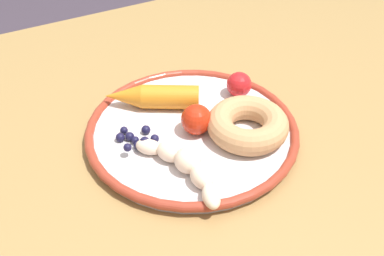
{
  "coord_description": "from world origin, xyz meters",
  "views": [
    {
      "loc": [
        -0.26,
        -0.37,
        1.11
      ],
      "look_at": [
        -0.04,
        0.01,
        0.75
      ],
      "focal_mm": 39.56,
      "sensor_mm": 36.0,
      "label": 1
    }
  ],
  "objects_px": {
    "carrot_orange": "(152,97)",
    "donut": "(248,124)",
    "dining_table": "(220,171)",
    "tomato_near": "(196,119)",
    "banana": "(184,164)",
    "blueberry_pile": "(137,138)",
    "plate": "(192,130)",
    "tomato_mid": "(239,84)"
  },
  "relations": [
    {
      "from": "dining_table",
      "to": "blueberry_pile",
      "type": "xyz_separation_m",
      "value": [
        -0.12,
        0.02,
        0.1
      ]
    },
    {
      "from": "banana",
      "to": "carrot_orange",
      "type": "bearing_deg",
      "value": 80.4
    },
    {
      "from": "carrot_orange",
      "to": "donut",
      "type": "xyz_separation_m",
      "value": [
        0.08,
        -0.12,
        -0.0
      ]
    },
    {
      "from": "tomato_near",
      "to": "tomato_mid",
      "type": "distance_m",
      "value": 0.1
    },
    {
      "from": "tomato_mid",
      "to": "donut",
      "type": "bearing_deg",
      "value": -117.31
    },
    {
      "from": "dining_table",
      "to": "plate",
      "type": "bearing_deg",
      "value": 168.54
    },
    {
      "from": "blueberry_pile",
      "to": "tomato_mid",
      "type": "height_order",
      "value": "tomato_mid"
    },
    {
      "from": "dining_table",
      "to": "carrot_orange",
      "type": "xyz_separation_m",
      "value": [
        -0.07,
        0.08,
        0.11
      ]
    },
    {
      "from": "carrot_orange",
      "to": "banana",
      "type": "bearing_deg",
      "value": -99.6
    },
    {
      "from": "donut",
      "to": "tomato_mid",
      "type": "distance_m",
      "value": 0.09
    },
    {
      "from": "donut",
      "to": "plate",
      "type": "bearing_deg",
      "value": 140.42
    },
    {
      "from": "donut",
      "to": "tomato_near",
      "type": "bearing_deg",
      "value": 144.87
    },
    {
      "from": "donut",
      "to": "tomato_near",
      "type": "height_order",
      "value": "tomato_near"
    },
    {
      "from": "carrot_orange",
      "to": "blueberry_pile",
      "type": "xyz_separation_m",
      "value": [
        -0.05,
        -0.06,
        -0.01
      ]
    },
    {
      "from": "plate",
      "to": "dining_table",
      "type": "bearing_deg",
      "value": -11.46
    },
    {
      "from": "plate",
      "to": "tomato_near",
      "type": "bearing_deg",
      "value": -79.18
    },
    {
      "from": "plate",
      "to": "carrot_orange",
      "type": "xyz_separation_m",
      "value": [
        -0.03,
        0.07,
        0.02
      ]
    },
    {
      "from": "carrot_orange",
      "to": "tomato_mid",
      "type": "distance_m",
      "value": 0.13
    },
    {
      "from": "dining_table",
      "to": "tomato_near",
      "type": "distance_m",
      "value": 0.12
    },
    {
      "from": "dining_table",
      "to": "plate",
      "type": "height_order",
      "value": "plate"
    },
    {
      "from": "tomato_near",
      "to": "carrot_orange",
      "type": "bearing_deg",
      "value": 109.02
    },
    {
      "from": "dining_table",
      "to": "donut",
      "type": "bearing_deg",
      "value": -71.48
    },
    {
      "from": "dining_table",
      "to": "carrot_orange",
      "type": "relative_size",
      "value": 9.45
    },
    {
      "from": "donut",
      "to": "tomato_near",
      "type": "relative_size",
      "value": 2.63
    },
    {
      "from": "dining_table",
      "to": "tomato_mid",
      "type": "relative_size",
      "value": 33.68
    },
    {
      "from": "dining_table",
      "to": "carrot_orange",
      "type": "bearing_deg",
      "value": 131.17
    },
    {
      "from": "banana",
      "to": "donut",
      "type": "height_order",
      "value": "donut"
    },
    {
      "from": "tomato_near",
      "to": "blueberry_pile",
      "type": "bearing_deg",
      "value": 167.6
    },
    {
      "from": "dining_table",
      "to": "donut",
      "type": "distance_m",
      "value": 0.12
    },
    {
      "from": "carrot_orange",
      "to": "donut",
      "type": "distance_m",
      "value": 0.14
    },
    {
      "from": "blueberry_pile",
      "to": "tomato_near",
      "type": "relative_size",
      "value": 1.44
    },
    {
      "from": "donut",
      "to": "tomato_near",
      "type": "xyz_separation_m",
      "value": [
        -0.05,
        0.04,
        0.0
      ]
    },
    {
      "from": "carrot_orange",
      "to": "blueberry_pile",
      "type": "bearing_deg",
      "value": -129.74
    },
    {
      "from": "blueberry_pile",
      "to": "tomato_mid",
      "type": "distance_m",
      "value": 0.17
    },
    {
      "from": "banana",
      "to": "dining_table",
      "type": "bearing_deg",
      "value": 32.24
    },
    {
      "from": "dining_table",
      "to": "banana",
      "type": "distance_m",
      "value": 0.15
    },
    {
      "from": "dining_table",
      "to": "banana",
      "type": "height_order",
      "value": "banana"
    },
    {
      "from": "tomato_near",
      "to": "tomato_mid",
      "type": "bearing_deg",
      "value": 23.3
    },
    {
      "from": "dining_table",
      "to": "banana",
      "type": "relative_size",
      "value": 8.53
    },
    {
      "from": "dining_table",
      "to": "tomato_near",
      "type": "xyz_separation_m",
      "value": [
        -0.04,
        0.0,
        0.11
      ]
    },
    {
      "from": "blueberry_pile",
      "to": "tomato_near",
      "type": "distance_m",
      "value": 0.08
    },
    {
      "from": "carrot_orange",
      "to": "donut",
      "type": "height_order",
      "value": "same"
    }
  ]
}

